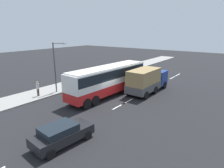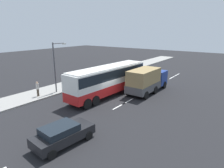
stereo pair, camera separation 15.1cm
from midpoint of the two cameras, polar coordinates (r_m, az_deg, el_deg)
ground_plane at (r=22.72m, az=-1.45°, el=-4.60°), size 120.00×120.00×0.00m
sidewalk_curb at (r=28.17m, az=-14.74°, el=-0.97°), size 80.00×4.00×0.15m
lane_centreline at (r=21.35m, az=2.74°, el=-5.94°), size 39.65×0.16×0.01m
coach_bus at (r=23.75m, az=-1.12°, el=1.88°), size 12.11×3.16×3.59m
cargo_truck at (r=25.43m, az=9.93°, el=1.24°), size 7.36×2.67×3.12m
car_black_sedan at (r=14.52m, az=-14.41°, el=-13.83°), size 4.51×2.32×1.48m
pedestrian_near_curb at (r=27.85m, az=-11.27°, el=1.28°), size 0.32×0.32×1.68m
pedestrian_at_crossing at (r=24.80m, az=-20.93°, el=-1.03°), size 0.32×0.32×1.79m
street_lamp at (r=25.43m, az=-16.10°, el=5.77°), size 2.06×0.24×6.17m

